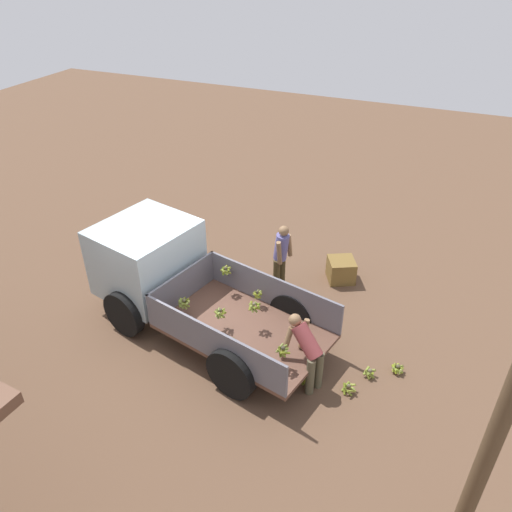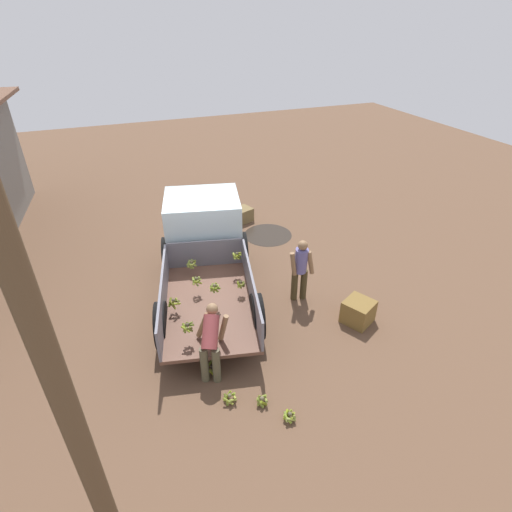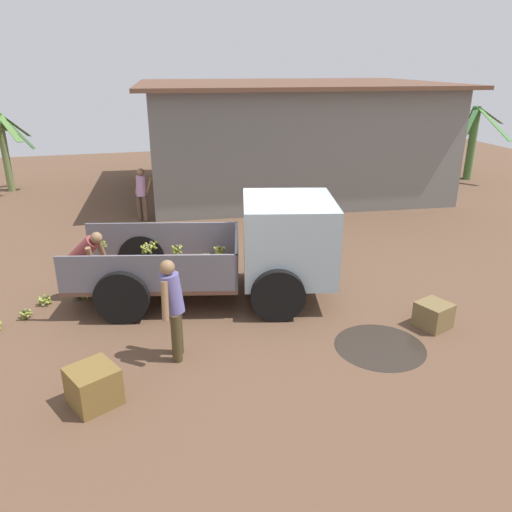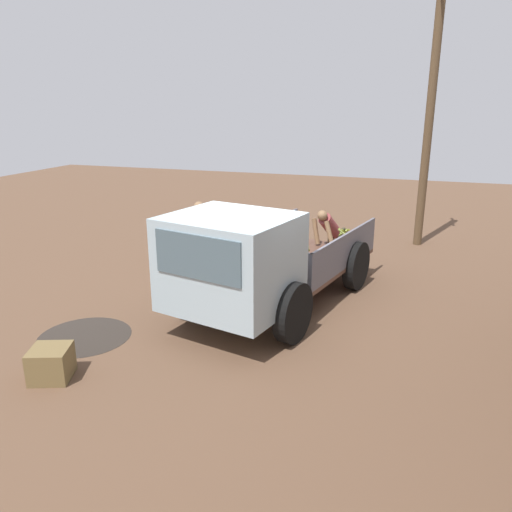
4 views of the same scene
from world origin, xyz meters
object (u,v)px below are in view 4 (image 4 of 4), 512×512
Objects in this scene: person_worker_loading at (330,234)px; banana_bunch_on_ground_0 at (331,254)px; person_foreground_visitor at (199,236)px; wooden_crate_1 at (51,363)px; cargo_truck at (248,263)px; wooden_crate_0 at (188,247)px; banana_bunch_on_ground_2 at (313,249)px; banana_bunch_on_ground_1 at (330,262)px; utility_pole at (430,116)px; banana_bunch_on_ground_3 at (305,244)px.

person_worker_loading reaches higher than banana_bunch_on_ground_0.
person_foreground_visitor reaches higher than wooden_crate_1.
cargo_truck reaches higher than wooden_crate_0.
banana_bunch_on_ground_0 is at bearing 62.37° from banana_bunch_on_ground_2.
person_foreground_visitor is at bearing -47.84° from banana_bunch_on_ground_0.
banana_bunch_on_ground_0 is 1.17× the size of banana_bunch_on_ground_2.
banana_bunch_on_ground_1 is at bearing -48.79° from person_foreground_visitor.
utility_pole is at bearing 169.45° from cargo_truck.
banana_bunch_on_ground_2 is at bearing -125.68° from person_worker_loading.
banana_bunch_on_ground_0 is at bearing -148.92° from person_worker_loading.
banana_bunch_on_ground_1 is at bearing 32.29° from banana_bunch_on_ground_3.
banana_bunch_on_ground_3 is (-1.49, -0.94, -0.03)m from banana_bunch_on_ground_1.
banana_bunch_on_ground_1 is at bearing 8.28° from banana_bunch_on_ground_0.
utility_pole is 6.80m from wooden_crate_0.
person_foreground_visitor is at bearing 35.97° from wooden_crate_0.
cargo_truck is at bearing 1.62° from banana_bunch_on_ground_3.
cargo_truck is at bearing 11.82° from person_worker_loading.
banana_bunch_on_ground_1 is (-1.47, 2.58, -0.78)m from person_foreground_visitor.
utility_pole is 4.42m from banana_bunch_on_ground_3.
person_worker_loading is 1.91m from banana_bunch_on_ground_3.
cargo_truck is 7.00m from utility_pole.
cargo_truck reaches higher than banana_bunch_on_ground_2.
person_foreground_visitor is 2.77× the size of wooden_crate_0.
wooden_crate_0 reaches higher than wooden_crate_1.
utility_pole is at bearing 145.86° from banana_bunch_on_ground_1.
wooden_crate_0 is 5.71m from wooden_crate_1.
banana_bunch_on_ground_1 reaches higher than banana_bunch_on_ground_3.
person_foreground_visitor is (-1.89, -1.78, -0.15)m from cargo_truck.
banana_bunch_on_ground_1 is 1.20× the size of banana_bunch_on_ground_3.
banana_bunch_on_ground_0 is (-4.12, 0.69, -0.96)m from cargo_truck.
utility_pole is 4.65× the size of person_worker_loading.
banana_bunch_on_ground_1 is at bearing 155.26° from person_worker_loading.
utility_pole is 6.55m from person_foreground_visitor.
cargo_truck reaches higher than banana_bunch_on_ground_1.
banana_bunch_on_ground_2 is (-4.39, 0.18, -0.95)m from cargo_truck.
utility_pole is at bearing -34.98° from person_foreground_visitor.
person_foreground_visitor is 3.48m from banana_bunch_on_ground_3.
wooden_crate_0 is at bearing -85.47° from banana_bunch_on_ground_1.
wooden_crate_1 is at bearing 6.97° from wooden_crate_0.
wooden_crate_0 is (0.27, -3.45, 0.14)m from banana_bunch_on_ground_1.
wooden_crate_1 reaches higher than banana_bunch_on_ground_2.
person_foreground_visitor is 6.12× the size of banana_bunch_on_ground_0.
cargo_truck is 22.90× the size of banana_bunch_on_ground_2.
person_foreground_visitor reaches higher than banana_bunch_on_ground_1.
cargo_truck is at bearing -9.54° from banana_bunch_on_ground_0.
banana_bunch_on_ground_3 is (-2.96, 1.64, -0.81)m from person_foreground_visitor.
banana_bunch_on_ground_2 reaches higher than banana_bunch_on_ground_3.
utility_pole reaches higher than wooden_crate_1.
person_worker_loading is 1.40m from banana_bunch_on_ground_2.
utility_pole is 4.57m from banana_bunch_on_ground_1.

